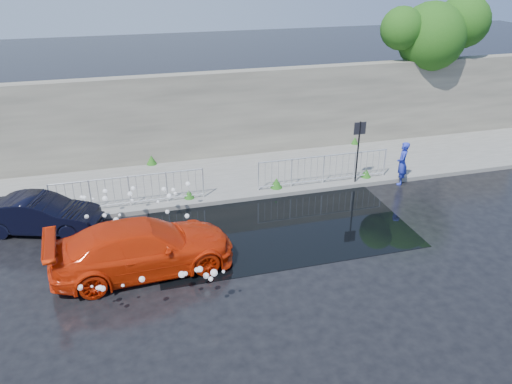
# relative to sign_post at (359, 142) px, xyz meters

# --- Properties ---
(ground) EXTENTS (90.00, 90.00, 0.00)m
(ground) POSITION_rel_sign_post_xyz_m (-4.20, -3.10, -1.72)
(ground) COLOR black
(ground) RESTS_ON ground
(pavement) EXTENTS (30.00, 4.00, 0.15)m
(pavement) POSITION_rel_sign_post_xyz_m (-4.20, 1.90, -1.65)
(pavement) COLOR #5F5F5B
(pavement) RESTS_ON ground
(curb) EXTENTS (30.00, 0.25, 0.16)m
(curb) POSITION_rel_sign_post_xyz_m (-4.20, -0.10, -1.64)
(curb) COLOR #5F5F5B
(curb) RESTS_ON ground
(retaining_wall) EXTENTS (30.00, 0.60, 3.50)m
(retaining_wall) POSITION_rel_sign_post_xyz_m (-4.20, 4.10, 0.18)
(retaining_wall) COLOR #555047
(retaining_wall) RESTS_ON pavement
(puddle) EXTENTS (8.00, 5.00, 0.01)m
(puddle) POSITION_rel_sign_post_xyz_m (-3.70, -2.10, -1.72)
(puddle) COLOR black
(puddle) RESTS_ON ground
(sign_post) EXTENTS (0.45, 0.06, 2.50)m
(sign_post) POSITION_rel_sign_post_xyz_m (0.00, 0.00, 0.00)
(sign_post) COLOR black
(sign_post) RESTS_ON ground
(tree) EXTENTS (5.08, 2.98, 6.36)m
(tree) POSITION_rel_sign_post_xyz_m (5.52, 4.31, 3.07)
(tree) COLOR #332114
(tree) RESTS_ON ground
(railing_left) EXTENTS (5.05, 0.05, 1.10)m
(railing_left) POSITION_rel_sign_post_xyz_m (-8.20, 0.25, -0.99)
(railing_left) COLOR silver
(railing_left) RESTS_ON pavement
(railing_right) EXTENTS (5.05, 0.05, 1.10)m
(railing_right) POSITION_rel_sign_post_xyz_m (-1.20, 0.25, -0.99)
(railing_right) COLOR silver
(railing_right) RESTS_ON pavement
(weeds) EXTENTS (12.17, 3.93, 0.40)m
(weeds) POSITION_rel_sign_post_xyz_m (-4.55, 1.41, -1.39)
(weeds) COLOR #164512
(weeds) RESTS_ON pavement
(water_spray) EXTENTS (3.51, 5.60, 0.99)m
(water_spray) POSITION_rel_sign_post_xyz_m (-7.77, -2.64, -1.00)
(water_spray) COLOR white
(water_spray) RESTS_ON ground
(red_car) EXTENTS (5.05, 2.37, 1.42)m
(red_car) POSITION_rel_sign_post_xyz_m (-8.01, -3.51, -1.01)
(red_car) COLOR red
(red_car) RESTS_ON ground
(dark_car) EXTENTS (3.77, 2.28, 1.17)m
(dark_car) POSITION_rel_sign_post_xyz_m (-10.92, -0.50, -1.14)
(dark_car) COLOR black
(dark_car) RESTS_ON ground
(person) EXTENTS (0.65, 0.72, 1.65)m
(person) POSITION_rel_sign_post_xyz_m (1.73, -0.28, -0.90)
(person) COLOR #2432B7
(person) RESTS_ON ground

